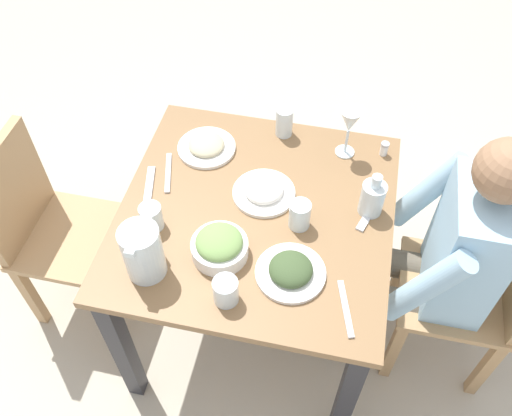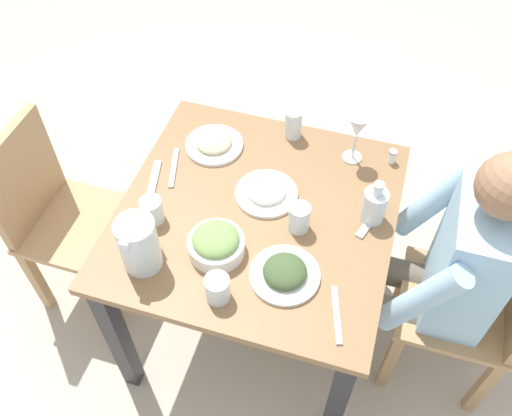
# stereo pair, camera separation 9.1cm
# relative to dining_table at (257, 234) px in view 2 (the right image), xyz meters

# --- Properties ---
(ground_plane) EXTENTS (8.00, 8.00, 0.00)m
(ground_plane) POSITION_rel_dining_table_xyz_m (0.00, 0.00, -0.63)
(ground_plane) COLOR #B7AD99
(dining_table) EXTENTS (0.90, 0.90, 0.75)m
(dining_table) POSITION_rel_dining_table_xyz_m (0.00, 0.00, 0.00)
(dining_table) COLOR olive
(dining_table) RESTS_ON ground_plane
(chair_near) EXTENTS (0.40, 0.40, 0.86)m
(chair_near) POSITION_rel_dining_table_xyz_m (0.05, -0.82, -0.14)
(chair_near) COLOR tan
(chair_near) RESTS_ON ground_plane
(chair_far) EXTENTS (0.40, 0.40, 0.86)m
(chair_far) POSITION_rel_dining_table_xyz_m (-0.03, 0.82, -0.14)
(chair_far) COLOR tan
(chair_far) RESTS_ON ground_plane
(diner_near) EXTENTS (0.48, 0.53, 1.15)m
(diner_near) POSITION_rel_dining_table_xyz_m (0.05, -0.61, 0.00)
(diner_near) COLOR #9EC6E0
(diner_near) RESTS_ON ground_plane
(water_pitcher) EXTENTS (0.16, 0.12, 0.19)m
(water_pitcher) POSITION_rel_dining_table_xyz_m (-0.29, 0.27, 0.22)
(water_pitcher) COLOR silver
(water_pitcher) RESTS_ON dining_table
(salad_bowl) EXTENTS (0.18, 0.18, 0.09)m
(salad_bowl) POSITION_rel_dining_table_xyz_m (-0.19, 0.07, 0.17)
(salad_bowl) COLOR white
(salad_bowl) RESTS_ON dining_table
(plate_yoghurt) EXTENTS (0.21, 0.21, 0.05)m
(plate_yoghurt) POSITION_rel_dining_table_xyz_m (0.08, -0.01, 0.15)
(plate_yoghurt) COLOR white
(plate_yoghurt) RESTS_ON dining_table
(plate_beans) EXTENTS (0.21, 0.21, 0.04)m
(plate_beans) POSITION_rel_dining_table_xyz_m (0.25, 0.24, 0.14)
(plate_beans) COLOR white
(plate_beans) RESTS_ON dining_table
(plate_dolmas) EXTENTS (0.22, 0.22, 0.06)m
(plate_dolmas) POSITION_rel_dining_table_xyz_m (-0.22, -0.15, 0.15)
(plate_dolmas) COLOR white
(plate_dolmas) RESTS_ON dining_table
(water_glass_near_left) EXTENTS (0.07, 0.07, 0.10)m
(water_glass_near_left) POSITION_rel_dining_table_xyz_m (-0.03, -0.15, 0.18)
(water_glass_near_left) COLOR silver
(water_glass_near_left) RESTS_ON dining_table
(water_glass_far_left) EXTENTS (0.07, 0.07, 0.09)m
(water_glass_far_left) POSITION_rel_dining_table_xyz_m (-0.13, 0.31, 0.17)
(water_glass_far_left) COLOR silver
(water_glass_far_left) RESTS_ON dining_table
(water_glass_by_pitcher) EXTENTS (0.07, 0.07, 0.09)m
(water_glass_by_pitcher) POSITION_rel_dining_table_xyz_m (-0.34, 0.02, 0.17)
(water_glass_by_pitcher) COLOR silver
(water_glass_by_pitcher) RESTS_ON dining_table
(water_glass_far_right) EXTENTS (0.06, 0.06, 0.11)m
(water_glass_far_right) POSITION_rel_dining_table_xyz_m (0.39, -0.02, 0.19)
(water_glass_far_right) COLOR silver
(water_glass_far_right) RESTS_ON dining_table
(wine_glass) EXTENTS (0.08, 0.08, 0.20)m
(wine_glass) POSITION_rel_dining_table_xyz_m (0.34, -0.26, 0.27)
(wine_glass) COLOR silver
(wine_glass) RESTS_ON dining_table
(oil_carafe) EXTENTS (0.08, 0.08, 0.16)m
(oil_carafe) POSITION_rel_dining_table_xyz_m (0.08, -0.37, 0.18)
(oil_carafe) COLOR silver
(oil_carafe) RESTS_ON dining_table
(salt_shaker) EXTENTS (0.03, 0.03, 0.05)m
(salt_shaker) POSITION_rel_dining_table_xyz_m (0.36, -0.39, 0.16)
(salt_shaker) COLOR white
(salt_shaker) RESTS_ON dining_table
(fork_near) EXTENTS (0.17, 0.07, 0.01)m
(fork_near) POSITION_rel_dining_table_xyz_m (0.03, 0.38, 0.13)
(fork_near) COLOR silver
(fork_near) RESTS_ON dining_table
(knife_near) EXTENTS (0.18, 0.07, 0.01)m
(knife_near) POSITION_rel_dining_table_xyz_m (0.10, 0.34, 0.13)
(knife_near) COLOR silver
(knife_near) RESTS_ON dining_table
(fork_far) EXTENTS (0.17, 0.08, 0.01)m
(fork_far) POSITION_rel_dining_table_xyz_m (0.07, -0.37, 0.13)
(fork_far) COLOR silver
(fork_far) RESTS_ON dining_table
(knife_far) EXTENTS (0.18, 0.07, 0.01)m
(knife_far) POSITION_rel_dining_table_xyz_m (-0.30, -0.33, 0.13)
(knife_far) COLOR silver
(knife_far) RESTS_ON dining_table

